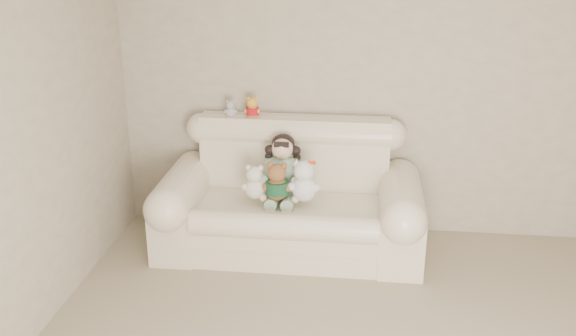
{
  "coord_description": "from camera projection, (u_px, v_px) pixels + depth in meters",
  "views": [
    {
      "loc": [
        -0.21,
        -2.75,
        2.49
      ],
      "look_at": [
        -0.77,
        1.9,
        0.75
      ],
      "focal_mm": 40.57,
      "sensor_mm": 36.0,
      "label": 1
    }
  ],
  "objects": [
    {
      "name": "wall_back",
      "position": [
        391.0,
        83.0,
        5.28
      ],
      "size": [
        4.5,
        0.0,
        4.5
      ],
      "primitive_type": "plane",
      "rotation": [
        1.57,
        0.0,
        0.0
      ],
      "color": "#BEB197",
      "rests_on": "ground"
    },
    {
      "name": "brown_teddy",
      "position": [
        277.0,
        178.0,
        4.99
      ],
      "size": [
        0.28,
        0.24,
        0.36
      ],
      "primitive_type": null,
      "rotation": [
        0.0,
        0.0,
        0.32
      ],
      "color": "brown",
      "rests_on": "sofa"
    },
    {
      "name": "seated_child",
      "position": [
        283.0,
        167.0,
        5.18
      ],
      "size": [
        0.37,
        0.43,
        0.54
      ],
      "primitive_type": null,
      "rotation": [
        0.0,
        0.0,
        -0.12
      ],
      "color": "#2B733B",
      "rests_on": "sofa"
    },
    {
      "name": "grey_mini_plush",
      "position": [
        231.0,
        107.0,
        5.34
      ],
      "size": [
        0.13,
        0.11,
        0.17
      ],
      "primitive_type": null,
      "rotation": [
        0.0,
        0.0,
        0.21
      ],
      "color": "#ACADB3",
      "rests_on": "sofa"
    },
    {
      "name": "cream_teddy",
      "position": [
        255.0,
        179.0,
        5.02
      ],
      "size": [
        0.22,
        0.17,
        0.32
      ],
      "primitive_type": null,
      "rotation": [
        0.0,
        0.0,
        0.06
      ],
      "color": "silver",
      "rests_on": "sofa"
    },
    {
      "name": "white_cat",
      "position": [
        304.0,
        176.0,
        4.97
      ],
      "size": [
        0.3,
        0.26,
        0.4
      ],
      "primitive_type": null,
      "rotation": [
        0.0,
        0.0,
        -0.31
      ],
      "color": "white",
      "rests_on": "sofa"
    },
    {
      "name": "yellow_mini_bear",
      "position": [
        252.0,
        106.0,
        5.32
      ],
      "size": [
        0.16,
        0.13,
        0.21
      ],
      "primitive_type": null,
      "rotation": [
        0.0,
        0.0,
        0.25
      ],
      "color": "gold",
      "rests_on": "sofa"
    },
    {
      "name": "sofa",
      "position": [
        289.0,
        191.0,
        5.16
      ],
      "size": [
        2.1,
        0.95,
        1.03
      ],
      "primitive_type": null,
      "color": "#FFEECD",
      "rests_on": "floor"
    }
  ]
}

